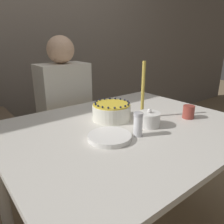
{
  "coord_description": "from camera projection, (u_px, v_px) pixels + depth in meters",
  "views": [
    {
      "loc": [
        -0.79,
        -0.86,
        1.22
      ],
      "look_at": [
        0.0,
        0.14,
        0.79
      ],
      "focal_mm": 35.0,
      "sensor_mm": 36.0,
      "label": 1
    }
  ],
  "objects": [
    {
      "name": "cup",
      "position": [
        189.0,
        112.0,
        1.37
      ],
      "size": [
        0.07,
        0.07,
        0.08
      ],
      "color": "#993D33",
      "rests_on": "dining_table"
    },
    {
      "name": "candle",
      "position": [
        143.0,
        95.0,
        1.35
      ],
      "size": [
        0.04,
        0.04,
        0.35
      ],
      "color": "tan",
      "rests_on": "dining_table"
    },
    {
      "name": "person_man_blue_shirt",
      "position": [
        66.0,
        121.0,
        1.87
      ],
      "size": [
        0.4,
        0.34,
        1.24
      ],
      "rotation": [
        0.0,
        0.0,
        3.14
      ],
      "color": "#2D2D38",
      "rests_on": "ground_plane"
    },
    {
      "name": "dining_table",
      "position": [
        126.0,
        142.0,
        1.29
      ],
      "size": [
        1.36,
        1.1,
        0.74
      ],
      "color": "beige",
      "rests_on": "ground_plane"
    },
    {
      "name": "sugar_shaker",
      "position": [
        138.0,
        124.0,
        1.11
      ],
      "size": [
        0.05,
        0.05,
        0.13
      ],
      "color": "white",
      "rests_on": "dining_table"
    },
    {
      "name": "sugar_bowl",
      "position": [
        149.0,
        119.0,
        1.24
      ],
      "size": [
        0.13,
        0.13,
        0.1
      ],
      "color": "white",
      "rests_on": "dining_table"
    },
    {
      "name": "wall_behind",
      "position": [
        31.0,
        30.0,
        2.12
      ],
      "size": [
        8.0,
        0.05,
        2.6
      ],
      "color": "slate",
      "rests_on": "ground_plane"
    },
    {
      "name": "cake",
      "position": [
        112.0,
        111.0,
        1.35
      ],
      "size": [
        0.23,
        0.23,
        0.11
      ],
      "color": "white",
      "rests_on": "dining_table"
    },
    {
      "name": "plate_stack",
      "position": [
        110.0,
        137.0,
        1.09
      ],
      "size": [
        0.22,
        0.22,
        0.02
      ],
      "color": "white",
      "rests_on": "dining_table"
    }
  ]
}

